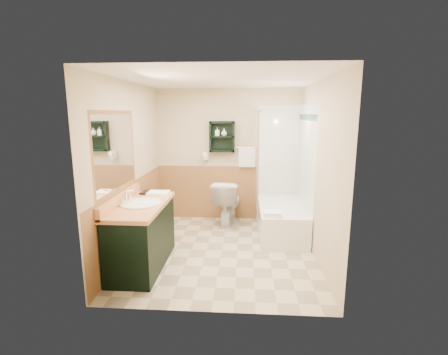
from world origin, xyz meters
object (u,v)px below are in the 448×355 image
at_px(toilet, 227,203).
at_px(vanity_book, 141,184).
at_px(bathtub, 281,219).
at_px(soap_bottle_b, 224,133).
at_px(vanity, 142,235).
at_px(wall_shelf, 222,137).
at_px(hair_dryer, 206,156).
at_px(soap_bottle_a, 217,134).

relative_size(toilet, vanity_book, 3.26).
height_order(bathtub, soap_bottle_b, soap_bottle_b).
height_order(vanity, vanity_book, vanity_book).
xyz_separation_m(wall_shelf, hair_dryer, (-0.30, 0.02, -0.35)).
bearing_deg(wall_shelf, soap_bottle_a, -176.53).
height_order(wall_shelf, vanity_book, wall_shelf).
bearing_deg(hair_dryer, vanity_book, -118.47).
bearing_deg(soap_bottle_a, vanity_book, -125.49).
height_order(wall_shelf, hair_dryer, wall_shelf).
relative_size(bathtub, vanity_book, 6.04).
distance_m(bathtub, toilet, 1.00).
distance_m(bathtub, soap_bottle_b, 1.81).
distance_m(wall_shelf, soap_bottle_b, 0.08).
bearing_deg(wall_shelf, hair_dryer, 175.24).
height_order(bathtub, vanity_book, vanity_book).
bearing_deg(toilet, wall_shelf, -58.48).
distance_m(vanity_book, soap_bottle_b, 1.87).
bearing_deg(vanity, wall_shelf, 65.31).
bearing_deg(wall_shelf, toilet, -65.39).
xyz_separation_m(wall_shelf, toilet, (0.11, -0.25, -1.15)).
height_order(toilet, soap_bottle_a, soap_bottle_a).
height_order(hair_dryer, soap_bottle_a, soap_bottle_a).
relative_size(wall_shelf, hair_dryer, 2.29).
bearing_deg(vanity_book, wall_shelf, 56.28).
distance_m(toilet, vanity_book, 1.72).
bearing_deg(toilet, soap_bottle_a, -44.23).
bearing_deg(hair_dryer, toilet, -33.46).
bearing_deg(soap_bottle_b, vanity_book, -128.70).
bearing_deg(wall_shelf, soap_bottle_b, -7.38).
xyz_separation_m(vanity_book, soap_bottle_b, (1.10, 1.37, 0.65)).
xyz_separation_m(hair_dryer, bathtub, (1.33, -0.66, -0.96)).
relative_size(hair_dryer, bathtub, 0.16).
bearing_deg(vanity, soap_bottle_a, 67.29).
height_order(vanity_book, soap_bottle_a, soap_bottle_a).
xyz_separation_m(hair_dryer, vanity, (-0.59, -1.97, -0.78)).
bearing_deg(wall_shelf, vanity, -114.69).
height_order(wall_shelf, soap_bottle_b, wall_shelf).
distance_m(wall_shelf, hair_dryer, 0.46).
bearing_deg(hair_dryer, soap_bottle_b, -5.06).
relative_size(bathtub, soap_bottle_b, 11.48).
relative_size(wall_shelf, vanity_book, 2.22).
xyz_separation_m(toilet, vanity_book, (-1.17, -1.13, 0.57)).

